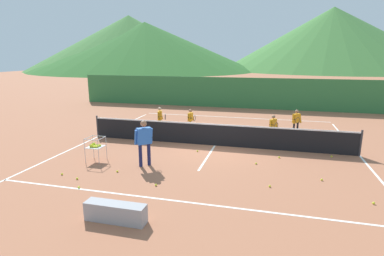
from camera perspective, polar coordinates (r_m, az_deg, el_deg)
ground_plane at (r=13.51m, az=4.30°, el=-3.26°), size 120.00×120.00×0.00m
line_baseline_near at (r=8.55m, az=-2.51°, el=-13.44°), size 11.58×0.08×0.01m
line_baseline_far at (r=19.71m, az=7.70°, el=1.98°), size 11.58×0.08×0.01m
line_sideline_west at (r=15.56m, az=-17.16°, el=-1.57°), size 0.08×11.90×0.01m
line_sideline_east at (r=13.77m, az=28.80°, el=-4.60°), size 0.08×11.90×0.01m
line_service_center at (r=13.51m, az=4.30°, el=-3.25°), size 0.08×6.31×0.01m
tennis_net at (r=13.37m, az=4.34°, el=-1.21°), size 11.59×0.08×1.05m
instructor at (r=10.90m, az=-8.90°, el=-2.02°), size 0.63×0.76×1.66m
student_0 at (r=15.68m, az=-5.95°, el=2.01°), size 0.52×0.57×1.31m
student_1 at (r=15.63m, az=-0.26°, el=1.80°), size 0.40×0.61×1.20m
student_2 at (r=14.56m, az=14.88°, el=0.49°), size 0.40×0.68×1.20m
student_3 at (r=15.84m, az=18.85°, el=1.41°), size 0.49×0.66×1.28m
ball_cart at (r=11.94m, az=-17.60°, el=-3.18°), size 0.58×0.58×0.90m
tennis_ball_0 at (r=11.43m, az=11.85°, el=-6.47°), size 0.07×0.07×0.07m
tennis_ball_1 at (r=10.55m, az=-20.61°, el=-8.79°), size 0.07×0.07×0.07m
tennis_ball_2 at (r=9.67m, az=30.73°, el=-11.93°), size 0.07×0.07×0.07m
tennis_ball_3 at (r=9.64m, az=14.27°, el=-10.45°), size 0.07×0.07×0.07m
tennis_ball_4 at (r=10.77m, az=-13.73°, el=-7.83°), size 0.07×0.07×0.07m
tennis_ball_5 at (r=9.50m, az=-6.74°, el=-10.48°), size 0.07×0.07×0.07m
tennis_ball_6 at (r=11.11m, az=-23.05°, el=-7.89°), size 0.07×0.07×0.07m
tennis_ball_7 at (r=12.61m, az=1.02°, el=-4.29°), size 0.07×0.07×0.07m
tennis_ball_8 at (r=12.31m, az=15.91°, el=-5.25°), size 0.07×0.07×0.07m
tennis_ball_9 at (r=9.87m, az=-20.32°, el=-10.30°), size 0.07×0.07×0.07m
tennis_ball_10 at (r=13.11m, az=24.56°, el=-4.84°), size 0.07×0.07×0.07m
tennis_ball_11 at (r=10.63m, az=23.01°, el=-8.85°), size 0.07×0.07×0.07m
windscreen_fence at (r=23.16m, az=8.92°, el=6.47°), size 25.47×0.08×2.27m
courtside_bench at (r=7.75m, az=-14.05°, el=-14.99°), size 1.50×0.36×0.46m
hill_0 at (r=83.16m, az=-8.67°, el=14.78°), size 57.24×57.24×12.17m
hill_1 at (r=92.97m, az=24.54°, el=14.86°), size 57.62×57.62×16.25m
hill_2 at (r=87.30m, az=-11.55°, el=15.26°), size 52.98×52.98×14.20m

